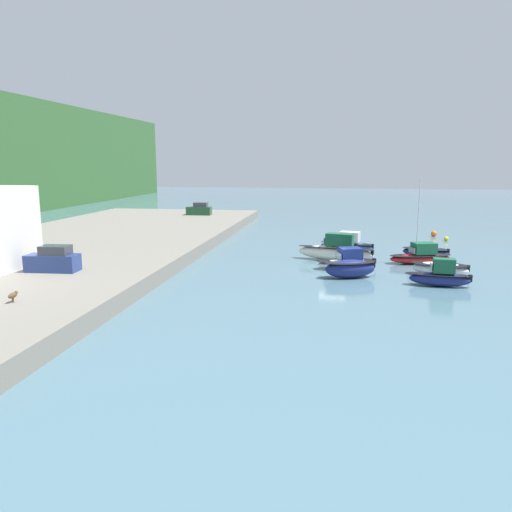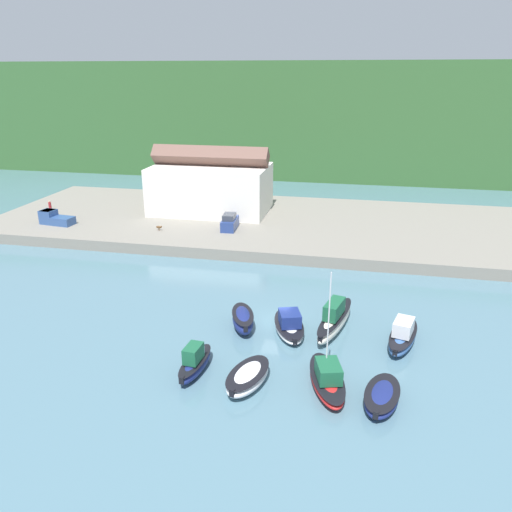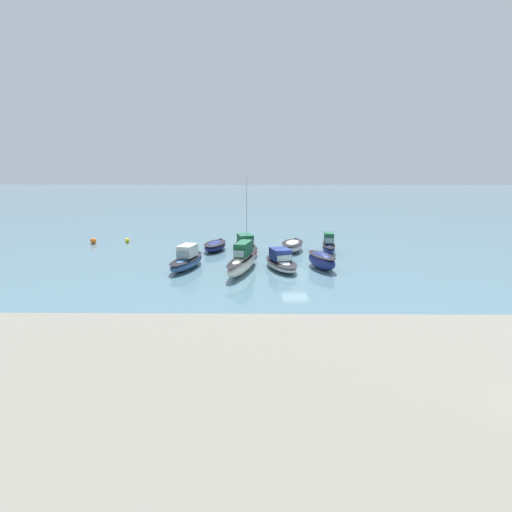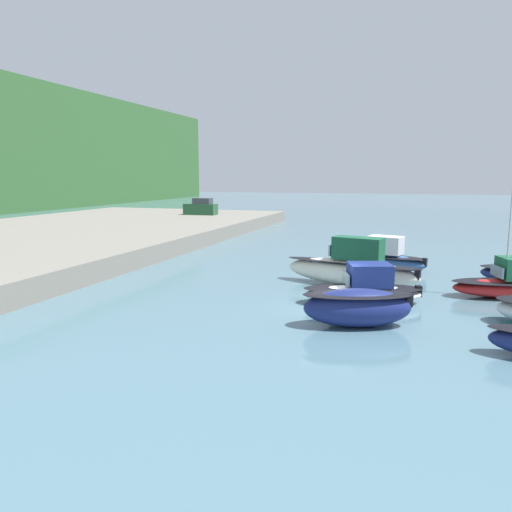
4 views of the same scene
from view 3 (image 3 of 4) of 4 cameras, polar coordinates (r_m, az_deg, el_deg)
ground_plane at (r=39.06m, az=5.65°, el=-2.39°), size 320.00×320.00×0.00m
moored_boat_0 at (r=40.66m, az=9.35°, el=-0.60°), size 3.29×5.07×1.67m
moored_boat_1 at (r=40.16m, az=3.58°, el=-0.85°), size 4.14×6.47×2.05m
moored_boat_2 at (r=38.96m, az=-1.95°, el=-0.72°), size 3.61×8.41×2.92m
moored_boat_3 at (r=40.90m, az=-9.85°, el=-0.57°), size 3.55×6.66×2.37m
moored_boat_4 at (r=48.15m, az=10.34°, el=1.48°), size 1.93×5.19×2.37m
moored_boat_5 at (r=48.43m, az=5.23°, el=1.48°), size 3.56×5.52×1.25m
moored_boat_6 at (r=47.45m, az=-1.47°, el=1.43°), size 3.92×6.94×8.74m
moored_boat_7 at (r=48.87m, az=-5.86°, el=1.47°), size 3.24×5.34×1.08m
mooring_buoy_0 at (r=56.80m, az=-22.22°, el=2.01°), size 0.79×0.79×0.79m
mooring_buoy_1 at (r=56.07m, az=-17.90°, el=2.13°), size 0.62×0.62×0.62m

